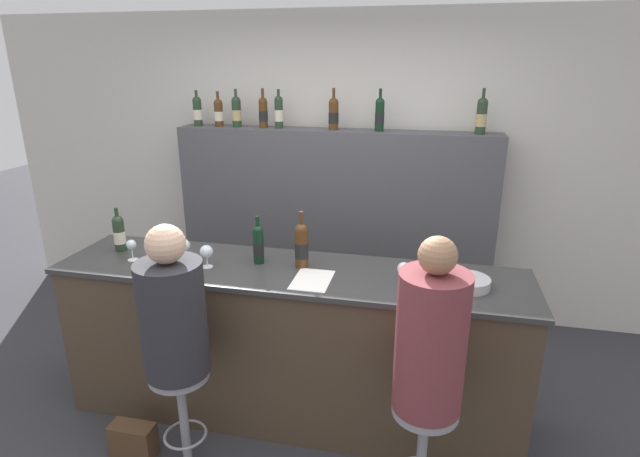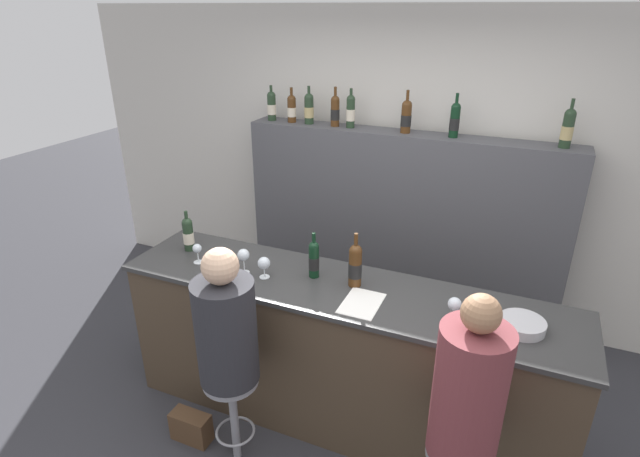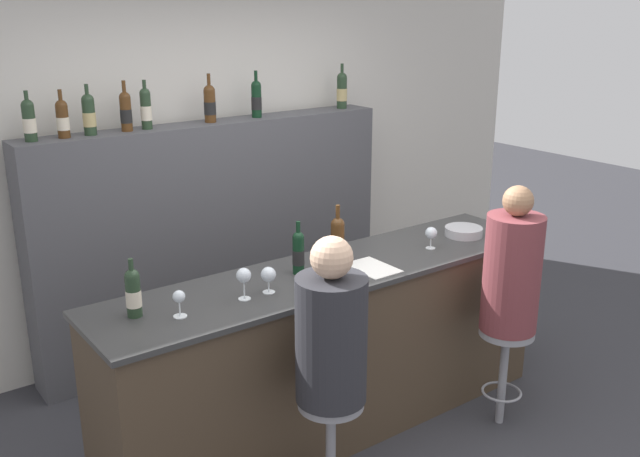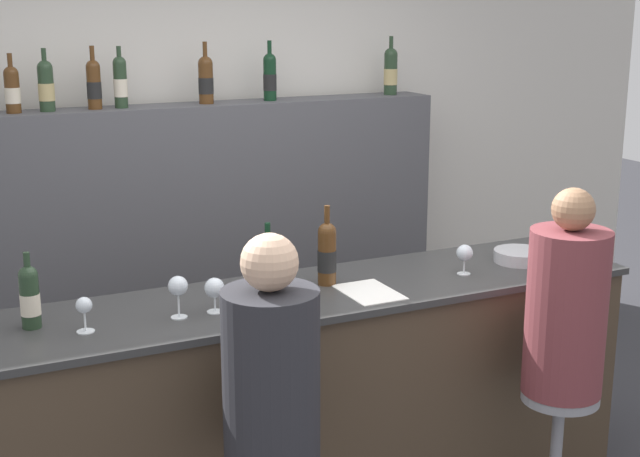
{
  "view_description": "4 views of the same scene",
  "coord_description": "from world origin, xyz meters",
  "px_view_note": "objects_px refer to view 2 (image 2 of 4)",
  "views": [
    {
      "loc": [
        0.79,
        -2.33,
        2.2
      ],
      "look_at": [
        0.2,
        0.27,
        1.3
      ],
      "focal_mm": 28.0,
      "sensor_mm": 36.0,
      "label": 1
    },
    {
      "loc": [
        0.92,
        -2.14,
        2.57
      ],
      "look_at": [
        -0.17,
        0.38,
        1.34
      ],
      "focal_mm": 28.0,
      "sensor_mm": 36.0,
      "label": 2
    },
    {
      "loc": [
        -2.29,
        -2.67,
        2.44
      ],
      "look_at": [
        -0.05,
        0.37,
        1.24
      ],
      "focal_mm": 40.0,
      "sensor_mm": 36.0,
      "label": 3
    },
    {
      "loc": [
        -1.54,
        -2.92,
        2.18
      ],
      "look_at": [
        0.0,
        0.3,
        1.28
      ],
      "focal_mm": 50.0,
      "sensor_mm": 36.0,
      "label": 4
    }
  ],
  "objects_px": {
    "wine_bottle_backbar_2": "(309,108)",
    "wine_bottle_backbar_7": "(568,128)",
    "wine_bottle_counter_2": "(355,265)",
    "wine_glass_1": "(243,256)",
    "wine_bottle_counter_0": "(188,234)",
    "guest_seated_left": "(226,326)",
    "wine_bottle_backbar_0": "(272,106)",
    "wine_bottle_backbar_6": "(455,120)",
    "metal_bowl": "(522,325)",
    "wine_bottle_counter_1": "(314,259)",
    "wine_bottle_backbar_5": "(406,116)",
    "wine_glass_0": "(197,249)",
    "wine_glass_2": "(264,264)",
    "wine_bottle_backbar_1": "(292,108)",
    "bar_stool_left": "(232,397)",
    "wine_bottle_backbar_3": "(335,111)",
    "wine_bottle_backbar_4": "(351,111)",
    "guest_seated_right": "(469,389)",
    "wine_glass_3": "(455,305)",
    "handbag": "(191,427)"
  },
  "relations": [
    {
      "from": "metal_bowl",
      "to": "bar_stool_left",
      "type": "relative_size",
      "value": 0.39
    },
    {
      "from": "wine_bottle_counter_0",
      "to": "wine_bottle_backbar_3",
      "type": "height_order",
      "value": "wine_bottle_backbar_3"
    },
    {
      "from": "wine_bottle_backbar_6",
      "to": "wine_bottle_backbar_7",
      "type": "height_order",
      "value": "wine_bottle_backbar_7"
    },
    {
      "from": "wine_bottle_counter_1",
      "to": "wine_bottle_counter_0",
      "type": "bearing_deg",
      "value": -180.0
    },
    {
      "from": "wine_bottle_backbar_0",
      "to": "handbag",
      "type": "distance_m",
      "value": 2.61
    },
    {
      "from": "wine_bottle_counter_0",
      "to": "guest_seated_right",
      "type": "xyz_separation_m",
      "value": [
        2.0,
        -0.63,
        -0.14
      ]
    },
    {
      "from": "guest_seated_right",
      "to": "metal_bowl",
      "type": "bearing_deg",
      "value": 71.16
    },
    {
      "from": "wine_bottle_backbar_7",
      "to": "wine_glass_2",
      "type": "xyz_separation_m",
      "value": [
        -1.62,
        -1.46,
        -0.69
      ]
    },
    {
      "from": "wine_bottle_counter_1",
      "to": "wine_bottle_counter_2",
      "type": "distance_m",
      "value": 0.27
    },
    {
      "from": "wine_bottle_backbar_7",
      "to": "guest_seated_left",
      "type": "relative_size",
      "value": 0.41
    },
    {
      "from": "wine_bottle_counter_2",
      "to": "wine_glass_0",
      "type": "xyz_separation_m",
      "value": [
        -1.05,
        -0.13,
        -0.04
      ]
    },
    {
      "from": "wine_bottle_counter_2",
      "to": "wine_glass_1",
      "type": "height_order",
      "value": "wine_bottle_counter_2"
    },
    {
      "from": "wine_bottle_counter_0",
      "to": "handbag",
      "type": "relative_size",
      "value": 1.12
    },
    {
      "from": "wine_bottle_counter_2",
      "to": "bar_stool_left",
      "type": "distance_m",
      "value": 1.06
    },
    {
      "from": "guest_seated_right",
      "to": "wine_glass_3",
      "type": "bearing_deg",
      "value": 108.09
    },
    {
      "from": "wine_glass_0",
      "to": "bar_stool_left",
      "type": "relative_size",
      "value": 0.22
    },
    {
      "from": "wine_bottle_counter_1",
      "to": "metal_bowl",
      "type": "bearing_deg",
      "value": -3.79
    },
    {
      "from": "wine_bottle_counter_0",
      "to": "wine_glass_1",
      "type": "bearing_deg",
      "value": -14.31
    },
    {
      "from": "wine_bottle_counter_1",
      "to": "wine_bottle_backbar_5",
      "type": "distance_m",
      "value": 1.49
    },
    {
      "from": "wine_bottle_counter_2",
      "to": "wine_bottle_counter_0",
      "type": "bearing_deg",
      "value": 180.0
    },
    {
      "from": "wine_bottle_backbar_4",
      "to": "wine_bottle_backbar_5",
      "type": "height_order",
      "value": "wine_bottle_backbar_5"
    },
    {
      "from": "wine_bottle_counter_2",
      "to": "wine_bottle_backbar_3",
      "type": "height_order",
      "value": "wine_bottle_backbar_3"
    },
    {
      "from": "wine_bottle_backbar_3",
      "to": "wine_glass_2",
      "type": "height_order",
      "value": "wine_bottle_backbar_3"
    },
    {
      "from": "wine_bottle_backbar_5",
      "to": "wine_glass_2",
      "type": "distance_m",
      "value": 1.68
    },
    {
      "from": "wine_bottle_counter_2",
      "to": "wine_bottle_backbar_6",
      "type": "relative_size",
      "value": 1.05
    },
    {
      "from": "wine_glass_1",
      "to": "metal_bowl",
      "type": "xyz_separation_m",
      "value": [
        1.66,
        0.05,
        -0.09
      ]
    },
    {
      "from": "wine_glass_2",
      "to": "handbag",
      "type": "xyz_separation_m",
      "value": [
        -0.31,
        -0.49,
        -1.01
      ]
    },
    {
      "from": "wine_bottle_backbar_0",
      "to": "wine_bottle_backbar_7",
      "type": "distance_m",
      "value": 2.33
    },
    {
      "from": "wine_bottle_backbar_4",
      "to": "wine_bottle_backbar_1",
      "type": "bearing_deg",
      "value": -180.0
    },
    {
      "from": "wine_bottle_counter_0",
      "to": "guest_seated_left",
      "type": "height_order",
      "value": "guest_seated_left"
    },
    {
      "from": "wine_bottle_backbar_0",
      "to": "wine_bottle_backbar_6",
      "type": "distance_m",
      "value": 1.56
    },
    {
      "from": "wine_bottle_backbar_2",
      "to": "wine_bottle_backbar_7",
      "type": "xyz_separation_m",
      "value": [
        1.97,
        -0.0,
        0.01
      ]
    },
    {
      "from": "wine_glass_3",
      "to": "guest_seated_right",
      "type": "relative_size",
      "value": 0.16
    },
    {
      "from": "wine_bottle_backbar_1",
      "to": "guest_seated_left",
      "type": "relative_size",
      "value": 0.35
    },
    {
      "from": "wine_bottle_counter_1",
      "to": "wine_bottle_backbar_7",
      "type": "height_order",
      "value": "wine_bottle_backbar_7"
    },
    {
      "from": "wine_bottle_backbar_7",
      "to": "wine_bottle_counter_1",
      "type": "bearing_deg",
      "value": -135.18
    },
    {
      "from": "wine_glass_1",
      "to": "wine_glass_0",
      "type": "bearing_deg",
      "value": 180.0
    },
    {
      "from": "wine_bottle_counter_2",
      "to": "wine_bottle_backbar_7",
      "type": "height_order",
      "value": "wine_bottle_backbar_7"
    },
    {
      "from": "wine_bottle_backbar_2",
      "to": "wine_bottle_backbar_5",
      "type": "distance_m",
      "value": 0.83
    },
    {
      "from": "wine_bottle_backbar_4",
      "to": "wine_bottle_backbar_0",
      "type": "bearing_deg",
      "value": -180.0
    },
    {
      "from": "guest_seated_left",
      "to": "wine_bottle_counter_0",
      "type": "bearing_deg",
      "value": 138.17
    },
    {
      "from": "wine_bottle_counter_0",
      "to": "wine_bottle_backbar_2",
      "type": "height_order",
      "value": "wine_bottle_backbar_2"
    },
    {
      "from": "wine_bottle_backbar_5",
      "to": "wine_bottle_backbar_6",
      "type": "bearing_deg",
      "value": 0.0
    },
    {
      "from": "wine_bottle_backbar_3",
      "to": "wine_glass_0",
      "type": "relative_size",
      "value": 2.37
    },
    {
      "from": "wine_bottle_backbar_6",
      "to": "metal_bowl",
      "type": "xyz_separation_m",
      "value": [
        0.67,
        -1.41,
        -0.75
      ]
    },
    {
      "from": "wine_bottle_backbar_3",
      "to": "wine_bottle_counter_0",
      "type": "bearing_deg",
      "value": -112.56
    },
    {
      "from": "wine_bottle_backbar_0",
      "to": "wine_glass_1",
      "type": "xyz_separation_m",
      "value": [
        0.56,
        -1.46,
        -0.65
      ]
    },
    {
      "from": "metal_bowl",
      "to": "wine_bottle_backbar_5",
      "type": "bearing_deg",
      "value": 126.31
    },
    {
      "from": "wine_bottle_backbar_1",
      "to": "bar_stool_left",
      "type": "xyz_separation_m",
      "value": [
        0.55,
        -1.96,
        -1.3
      ]
    },
    {
      "from": "wine_bottle_counter_0",
      "to": "wine_glass_1",
      "type": "height_order",
      "value": "wine_bottle_counter_0"
    }
  ]
}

